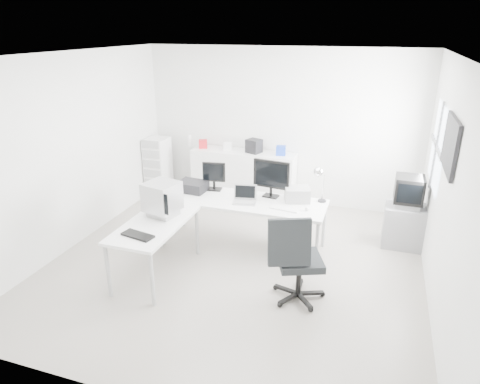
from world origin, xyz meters
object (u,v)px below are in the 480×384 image
(main_desk, at_px, (243,223))
(office_chair, at_px, (300,257))
(sideboard, at_px, (243,176))
(filing_cabinet, at_px, (158,167))
(laser_printer, at_px, (297,194))
(lcd_monitor_large, at_px, (271,178))
(laptop, at_px, (244,196))
(inkjet_printer, at_px, (192,186))
(side_desk, at_px, (156,248))
(crt_monitor, at_px, (162,200))
(lcd_monitor_small, at_px, (214,176))
(tv_cabinet, at_px, (404,226))
(drawer_pedestal, at_px, (290,233))

(main_desk, bearing_deg, office_chair, -45.17)
(sideboard, height_order, filing_cabinet, filing_cabinet)
(laser_printer, bearing_deg, lcd_monitor_large, 157.99)
(laser_printer, bearing_deg, laptop, -173.15)
(inkjet_printer, distance_m, laser_printer, 1.60)
(lcd_monitor_large, bearing_deg, side_desk, -124.32)
(lcd_monitor_large, xyz_separation_m, laptop, (-0.30, -0.35, -0.19))
(laser_printer, bearing_deg, inkjet_printer, 166.57)
(laptop, xyz_separation_m, laser_printer, (0.70, 0.32, -0.00))
(laptop, distance_m, crt_monitor, 1.18)
(laptop, xyz_separation_m, office_chair, (1.00, -0.96, -0.28))
(lcd_monitor_small, bearing_deg, side_desk, -111.26)
(lcd_monitor_small, distance_m, sideboard, 1.54)
(lcd_monitor_small, height_order, filing_cabinet, lcd_monitor_small)
(laptop, bearing_deg, lcd_monitor_small, 139.49)
(tv_cabinet, bearing_deg, filing_cabinet, 170.77)
(main_desk, relative_size, tv_cabinet, 3.77)
(laser_printer, height_order, sideboard, sideboard)
(filing_cabinet, bearing_deg, lcd_monitor_large, -26.13)
(main_desk, xyz_separation_m, inkjet_printer, (-0.85, 0.10, 0.45))
(drawer_pedestal, relative_size, sideboard, 0.31)
(lcd_monitor_small, distance_m, tv_cabinet, 2.95)
(inkjet_printer, relative_size, laser_printer, 1.22)
(crt_monitor, height_order, office_chair, crt_monitor)
(crt_monitor, bearing_deg, inkjet_printer, 102.83)
(drawer_pedestal, relative_size, filing_cabinet, 0.53)
(laptop, bearing_deg, lcd_monitor_large, 39.14)
(main_desk, distance_m, lcd_monitor_small, 0.85)
(tv_cabinet, bearing_deg, laptop, -158.46)
(main_desk, relative_size, lcd_monitor_small, 5.46)
(laptop, distance_m, tv_cabinet, 2.46)
(office_chair, bearing_deg, laser_printer, 81.15)
(crt_monitor, bearing_deg, office_chair, 6.63)
(side_desk, distance_m, sideboard, 2.83)
(side_desk, relative_size, laptop, 4.49)
(inkjet_printer, xyz_separation_m, lcd_monitor_small, (0.30, 0.15, 0.14))
(lcd_monitor_small, bearing_deg, filing_cabinet, 134.22)
(sideboard, bearing_deg, filing_cabinet, -173.04)
(tv_cabinet, bearing_deg, inkjet_printer, -167.74)
(side_desk, xyz_separation_m, sideboard, (0.30, 2.81, 0.11))
(filing_cabinet, bearing_deg, inkjet_printer, -45.83)
(lcd_monitor_large, distance_m, filing_cabinet, 2.90)
(laptop, xyz_separation_m, tv_cabinet, (2.23, 0.88, -0.53))
(tv_cabinet, bearing_deg, lcd_monitor_small, -169.39)
(crt_monitor, distance_m, office_chair, 1.95)
(sideboard, xyz_separation_m, filing_cabinet, (-1.67, -0.20, 0.08))
(laser_printer, relative_size, office_chair, 0.30)
(lcd_monitor_small, xyz_separation_m, lcd_monitor_large, (0.90, 0.00, 0.07))
(main_desk, height_order, drawer_pedestal, main_desk)
(lcd_monitor_small, height_order, tv_cabinet, lcd_monitor_small)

